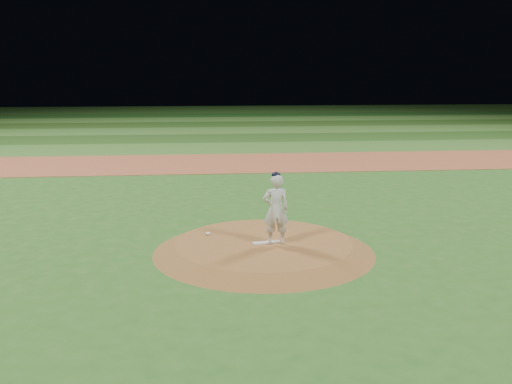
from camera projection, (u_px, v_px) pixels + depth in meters
name	position (u px, v px, depth m)	size (l,w,h in m)	color
ground	(264.00, 252.00, 14.22)	(120.00, 120.00, 0.00)	#295A1D
infield_dirt_band	(232.00, 163.00, 27.84)	(70.00, 6.00, 0.02)	#974D2F
outfield_stripe_0	(227.00, 148.00, 33.19)	(70.00, 5.00, 0.02)	#366524
outfield_stripe_1	(223.00, 138.00, 38.06)	(70.00, 5.00, 0.02)	#214817
outfield_stripe_2	(221.00, 130.00, 42.93)	(70.00, 5.00, 0.02)	#3A6E28
outfield_stripe_3	(219.00, 124.00, 47.79)	(70.00, 5.00, 0.02)	#254B18
outfield_stripe_4	(217.00, 119.00, 52.66)	(70.00, 5.00, 0.02)	#407A2C
outfield_stripe_5	(215.00, 115.00, 57.53)	(70.00, 5.00, 0.02)	#1C4D18
pitchers_mound	(264.00, 247.00, 14.19)	(5.50, 5.50, 0.25)	brown
pitching_rubber	(266.00, 242.00, 14.08)	(0.68, 0.17, 0.03)	silver
rosin_bag	(208.00, 233.00, 14.78)	(0.13, 0.13, 0.07)	white
pitcher_on_mound	(276.00, 209.00, 13.84)	(0.64, 0.42, 1.80)	silver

